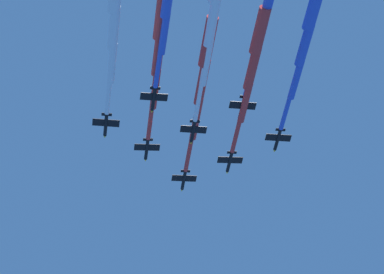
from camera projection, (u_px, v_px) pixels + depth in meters
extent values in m
cylinder|color=black|center=(184.00, 179.00, 228.18)|extent=(9.07, 2.74, 1.21)
cone|color=#EAB70C|center=(182.00, 190.00, 231.30)|extent=(1.48, 1.36, 1.15)
cylinder|color=black|center=(186.00, 169.00, 225.23)|extent=(0.75, 1.00, 0.91)
ellipsoid|color=black|center=(183.00, 183.00, 229.76)|extent=(2.01, 1.14, 0.76)
cube|color=black|center=(184.00, 178.00, 227.80)|extent=(4.10, 8.71, 1.02)
cube|color=#EAB70C|center=(173.00, 178.00, 227.19)|extent=(2.39, 1.09, 0.17)
cube|color=#EAB70C|center=(195.00, 179.00, 228.52)|extent=(2.39, 1.09, 0.17)
cube|color=black|center=(185.00, 171.00, 225.84)|extent=(1.63, 3.33, 0.44)
cube|color=#EAB70C|center=(185.00, 169.00, 226.56)|extent=(1.43, 0.56, 1.90)
cylinder|color=red|center=(189.00, 152.00, 220.70)|extent=(16.18, 4.30, 1.54)
cylinder|color=red|center=(196.00, 119.00, 212.05)|extent=(16.31, 5.06, 2.31)
cylinder|color=red|center=(202.00, 82.00, 203.28)|extent=(16.44, 5.82, 3.08)
cylinder|color=red|center=(208.00, 42.00, 194.50)|extent=(16.58, 6.57, 3.85)
cylinder|color=black|center=(147.00, 148.00, 220.83)|extent=(9.07, 2.86, 1.23)
cone|color=#EAB70C|center=(145.00, 160.00, 223.97)|extent=(1.49, 1.39, 1.17)
cylinder|color=black|center=(148.00, 137.00, 217.89)|extent=(0.76, 1.02, 0.92)
ellipsoid|color=black|center=(146.00, 152.00, 222.42)|extent=(2.02, 1.17, 0.77)
cube|color=black|center=(147.00, 147.00, 220.46)|extent=(4.18, 8.70, 1.21)
cube|color=#EAB70C|center=(135.00, 147.00, 219.81)|extent=(2.39, 1.12, 0.19)
cube|color=#EAB70C|center=(159.00, 147.00, 221.22)|extent=(2.39, 1.12, 0.19)
cube|color=black|center=(148.00, 140.00, 218.49)|extent=(1.66, 3.33, 0.51)
cube|color=#EAB70C|center=(148.00, 138.00, 219.21)|extent=(1.44, 0.61, 1.90)
cylinder|color=red|center=(150.00, 121.00, 213.81)|extent=(14.49, 4.18, 1.57)
cylinder|color=red|center=(155.00, 89.00, 206.07)|extent=(14.63, 4.95, 2.35)
cylinder|color=red|center=(158.00, 54.00, 198.20)|extent=(14.77, 5.72, 3.13)
cylinder|color=red|center=(161.00, 16.00, 190.33)|extent=(14.92, 6.49, 3.92)
cylinder|color=black|center=(230.00, 161.00, 221.87)|extent=(9.08, 2.74, 1.23)
cone|color=#EAB70C|center=(227.00, 172.00, 225.00)|extent=(1.48, 1.38, 1.17)
cylinder|color=black|center=(232.00, 150.00, 218.93)|extent=(0.75, 1.01, 0.93)
ellipsoid|color=black|center=(228.00, 165.00, 223.45)|extent=(2.02, 1.15, 0.77)
cube|color=black|center=(230.00, 160.00, 221.50)|extent=(4.08, 8.68, 1.23)
cube|color=#EAB70C|center=(219.00, 160.00, 220.81)|extent=(2.39, 1.09, 0.19)
cube|color=#EAB70C|center=(241.00, 160.00, 222.30)|extent=(2.39, 1.09, 0.19)
cube|color=black|center=(232.00, 152.00, 219.53)|extent=(1.62, 3.33, 0.52)
cube|color=#EAB70C|center=(231.00, 151.00, 220.26)|extent=(1.44, 0.60, 1.90)
cylinder|color=red|center=(236.00, 134.00, 214.82)|extent=(14.64, 4.02, 1.57)
cylinder|color=red|center=(245.00, 102.00, 207.03)|extent=(14.77, 4.80, 2.36)
cylinder|color=red|center=(252.00, 68.00, 199.10)|extent=(14.90, 5.57, 3.14)
cylinder|color=red|center=(260.00, 31.00, 191.16)|extent=(15.04, 6.34, 3.93)
cylinder|color=black|center=(193.00, 131.00, 213.74)|extent=(9.06, 2.80, 1.18)
cone|color=#EAB70C|center=(191.00, 143.00, 216.87)|extent=(1.48, 1.34, 1.12)
cylinder|color=black|center=(195.00, 119.00, 210.80)|extent=(0.75, 0.98, 0.89)
ellipsoid|color=black|center=(192.00, 135.00, 215.33)|extent=(2.02, 1.14, 0.74)
cube|color=black|center=(193.00, 129.00, 213.37)|extent=(4.18, 8.74, 0.80)
cube|color=#EAB70C|center=(181.00, 129.00, 212.86)|extent=(2.39, 1.11, 0.15)
cube|color=#EAB70C|center=(205.00, 130.00, 213.99)|extent=(2.39, 1.11, 0.15)
cube|color=black|center=(195.00, 121.00, 211.40)|extent=(1.66, 3.34, 0.35)
cube|color=#EAB70C|center=(195.00, 119.00, 212.13)|extent=(1.43, 0.52, 1.90)
cylinder|color=white|center=(199.00, 100.00, 206.34)|extent=(15.84, 4.36, 1.51)
cylinder|color=white|center=(206.00, 63.00, 197.85)|extent=(15.98, 5.10, 2.26)
cylinder|color=white|center=(212.00, 21.00, 189.25)|extent=(16.11, 5.84, 3.01)
cylinder|color=black|center=(106.00, 124.00, 210.00)|extent=(9.07, 2.71, 1.18)
cone|color=#EAB70C|center=(105.00, 137.00, 213.12)|extent=(1.47, 1.33, 1.12)
cylinder|color=black|center=(107.00, 112.00, 207.05)|extent=(0.74, 0.98, 0.89)
ellipsoid|color=black|center=(105.00, 128.00, 211.58)|extent=(2.01, 1.12, 0.74)
cube|color=black|center=(106.00, 123.00, 209.62)|extent=(4.10, 8.72, 0.79)
cube|color=#EAB70C|center=(93.00, 122.00, 209.09)|extent=(2.39, 1.09, 0.15)
cube|color=#EAB70C|center=(118.00, 124.00, 210.27)|extent=(2.39, 1.09, 0.15)
cube|color=black|center=(107.00, 114.00, 207.65)|extent=(1.63, 3.34, 0.35)
cube|color=#EAB70C|center=(107.00, 113.00, 208.39)|extent=(1.43, 0.50, 1.90)
cylinder|color=white|center=(108.00, 96.00, 203.22)|extent=(13.61, 3.80, 1.50)
cylinder|color=white|center=(112.00, 63.00, 195.96)|extent=(13.74, 4.54, 2.26)
cylinder|color=white|center=(114.00, 27.00, 188.60)|extent=(13.87, 5.29, 3.01)
cylinder|color=black|center=(278.00, 139.00, 216.76)|extent=(9.07, 2.76, 1.19)
cone|color=#EAB70C|center=(274.00, 151.00, 219.89)|extent=(1.48, 1.34, 1.13)
cylinder|color=black|center=(281.00, 127.00, 213.82)|extent=(0.75, 0.99, 0.89)
ellipsoid|color=black|center=(276.00, 143.00, 218.35)|extent=(2.01, 1.14, 0.74)
cube|color=black|center=(278.00, 138.00, 216.39)|extent=(4.14, 8.73, 0.86)
cube|color=#EAB70C|center=(267.00, 137.00, 215.84)|extent=(2.39, 1.10, 0.16)
cube|color=#EAB70C|center=(290.00, 138.00, 217.04)|extent=(2.39, 1.10, 0.16)
cube|color=black|center=(281.00, 130.00, 214.42)|extent=(1.65, 3.34, 0.38)
cube|color=#EAB70C|center=(280.00, 128.00, 215.15)|extent=(1.43, 0.53, 1.90)
cylinder|color=blue|center=(286.00, 111.00, 209.86)|extent=(14.03, 3.96, 1.52)
cylinder|color=blue|center=(296.00, 79.00, 202.38)|extent=(14.16, 4.71, 2.27)
cylinder|color=blue|center=(305.00, 44.00, 194.78)|extent=(14.29, 5.45, 3.03)
cylinder|color=blue|center=(314.00, 7.00, 187.18)|extent=(14.43, 6.20, 3.79)
cylinder|color=black|center=(154.00, 98.00, 205.45)|extent=(9.08, 2.71, 1.21)
cone|color=#EAB70C|center=(152.00, 111.00, 208.58)|extent=(1.47, 1.35, 1.15)
cylinder|color=black|center=(156.00, 85.00, 202.51)|extent=(0.74, 0.99, 0.91)
ellipsoid|color=black|center=(153.00, 102.00, 207.04)|extent=(2.01, 1.13, 0.76)
cube|color=black|center=(154.00, 97.00, 205.08)|extent=(4.07, 8.70, 1.02)
cube|color=#EAB70C|center=(141.00, 96.00, 204.46)|extent=(2.39, 1.08, 0.17)
cube|color=#EAB70C|center=(166.00, 97.00, 205.81)|extent=(2.39, 1.08, 0.17)
cube|color=black|center=(155.00, 88.00, 203.11)|extent=(1.62, 3.33, 0.43)
cube|color=#EAB70C|center=(155.00, 86.00, 203.84)|extent=(1.43, 0.55, 1.90)
cylinder|color=blue|center=(158.00, 68.00, 198.62)|extent=(13.82, 3.83, 1.54)
cylinder|color=blue|center=(164.00, 33.00, 191.27)|extent=(13.95, 4.59, 2.31)
cylinder|color=black|center=(242.00, 107.00, 208.64)|extent=(9.08, 2.66, 1.21)
cone|color=#EAB70C|center=(239.00, 120.00, 211.76)|extent=(1.47, 1.34, 1.15)
cylinder|color=black|center=(245.00, 94.00, 205.70)|extent=(0.74, 0.99, 0.90)
ellipsoid|color=black|center=(241.00, 111.00, 210.22)|extent=(2.01, 1.12, 0.75)
cube|color=black|center=(243.00, 105.00, 208.27)|extent=(4.03, 8.70, 0.99)
cube|color=#EAB70C|center=(231.00, 104.00, 207.64)|extent=(2.38, 1.07, 0.17)
cube|color=#EAB70C|center=(255.00, 106.00, 209.00)|extent=(2.38, 1.07, 0.17)
cube|color=black|center=(245.00, 97.00, 206.30)|extent=(1.61, 3.33, 0.42)
cube|color=#EAB70C|center=(244.00, 95.00, 207.03)|extent=(1.43, 0.54, 1.90)
cylinder|color=blue|center=(250.00, 77.00, 201.76)|extent=(14.02, 3.80, 1.54)
cylinder|color=blue|center=(260.00, 42.00, 194.31)|extent=(14.15, 4.56, 2.30)
cylinder|color=blue|center=(268.00, 5.00, 186.73)|extent=(14.27, 5.31, 3.07)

